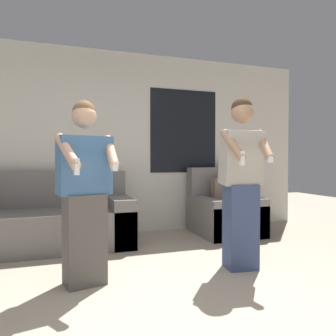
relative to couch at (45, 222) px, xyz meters
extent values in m
plane|color=tan|center=(0.83, -2.37, -0.32)|extent=(14.00, 14.00, 0.00)
cube|color=beige|center=(0.83, 0.51, 1.03)|extent=(6.48, 0.06, 2.70)
cube|color=black|center=(2.06, 0.47, 1.23)|extent=(1.10, 0.01, 1.30)
cube|color=slate|center=(0.00, -0.05, -0.08)|extent=(2.13, 0.96, 0.47)
cube|color=slate|center=(0.00, 0.32, 0.39)|extent=(2.13, 0.22, 0.47)
cube|color=slate|center=(0.93, -0.05, -0.01)|extent=(0.28, 0.96, 0.61)
cube|color=slate|center=(2.51, -0.08, -0.09)|extent=(0.87, 0.92, 0.45)
cube|color=slate|center=(2.51, 0.28, 0.40)|extent=(0.87, 0.20, 0.52)
cube|color=slate|center=(2.17, -0.08, -0.04)|extent=(0.18, 0.92, 0.55)
cube|color=slate|center=(2.86, -0.08, -0.04)|extent=(0.18, 0.92, 0.55)
cube|color=#704275|center=(2.51, -0.13, 0.14)|extent=(0.74, 0.74, 0.01)
cube|color=#7A6656|center=(2.51, -0.01, 0.33)|extent=(0.36, 0.14, 0.36)
cube|color=#56514C|center=(0.38, -1.41, 0.08)|extent=(0.38, 0.31, 0.80)
cube|color=#3D6693|center=(0.38, -1.42, 0.73)|extent=(0.49, 0.35, 0.52)
sphere|color=tan|center=(0.38, -1.43, 1.16)|extent=(0.21, 0.21, 0.21)
sphere|color=brown|center=(0.38, -1.42, 1.20)|extent=(0.20, 0.20, 0.20)
cylinder|color=tan|center=(0.23, -1.61, 0.85)|extent=(0.22, 0.36, 0.31)
cube|color=white|center=(0.29, -1.75, 0.73)|extent=(0.04, 0.04, 0.13)
cylinder|color=tan|center=(0.59, -1.52, 0.85)|extent=(0.10, 0.36, 0.31)
cube|color=white|center=(0.60, -1.68, 0.73)|extent=(0.05, 0.05, 0.08)
cube|color=#384770|center=(1.90, -1.48, 0.11)|extent=(0.32, 0.27, 0.85)
cube|color=#ADA89E|center=(1.90, -1.50, 0.80)|extent=(0.43, 0.32, 0.56)
sphere|color=#A37A5B|center=(1.90, -1.51, 1.25)|extent=(0.22, 0.22, 0.22)
sphere|color=#3D2819|center=(1.90, -1.50, 1.29)|extent=(0.21, 0.21, 0.21)
cylinder|color=#A37A5B|center=(1.72, -1.63, 0.92)|extent=(0.10, 0.36, 0.32)
cube|color=white|center=(1.73, -1.78, 0.79)|extent=(0.04, 0.04, 0.13)
cylinder|color=#A37A5B|center=(2.05, -1.66, 0.92)|extent=(0.17, 0.36, 0.32)
cube|color=white|center=(2.01, -1.81, 0.79)|extent=(0.05, 0.04, 0.08)
camera|label=1|loc=(0.15, -4.35, 0.78)|focal=35.00mm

